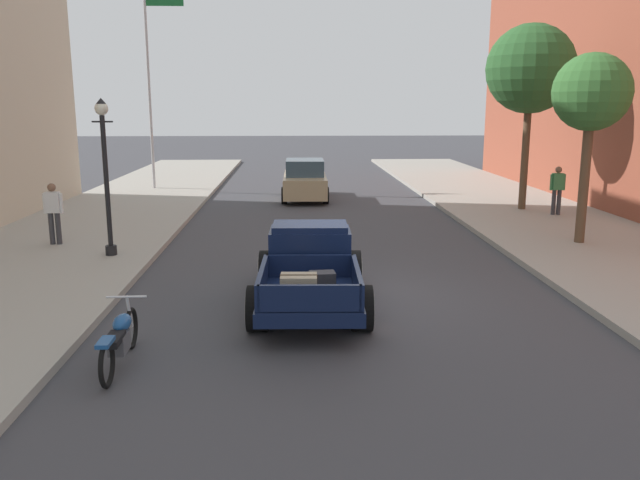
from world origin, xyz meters
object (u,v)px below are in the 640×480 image
at_px(street_lamp_near, 105,166).
at_px(street_tree_second, 531,70).
at_px(street_tree_nearest, 592,94).
at_px(car_background_tan, 305,181).
at_px(flagpole, 153,60).
at_px(pedestrian_sidewalk_right, 557,187).
at_px(pedestrian_sidewalk_left, 53,210).
at_px(hotrod_truck_navy, 310,266).
at_px(motorcycle_parked, 120,338).

relative_size(street_lamp_near, street_tree_second, 0.60).
bearing_deg(street_tree_nearest, car_background_tan, 127.49).
height_order(street_lamp_near, flagpole, flagpole).
bearing_deg(pedestrian_sidewalk_right, flagpole, 152.18).
height_order(car_background_tan, street_tree_nearest, street_tree_nearest).
distance_m(pedestrian_sidewalk_right, street_lamp_near, 14.67).
distance_m(pedestrian_sidewalk_left, street_tree_second, 16.15).
xyz_separation_m(car_background_tan, pedestrian_sidewalk_left, (-6.92, -9.17, 0.32)).
relative_size(pedestrian_sidewalk_left, street_tree_second, 0.26).
bearing_deg(hotrod_truck_navy, street_lamp_near, 142.78).
height_order(hotrod_truck_navy, car_background_tan, car_background_tan).
xyz_separation_m(pedestrian_sidewalk_right, street_tree_second, (-0.71, 1.30, 3.95)).
bearing_deg(hotrod_truck_navy, street_tree_nearest, 31.94).
relative_size(motorcycle_parked, street_lamp_near, 0.55).
height_order(flagpole, street_tree_second, flagpole).
height_order(pedestrian_sidewalk_left, pedestrian_sidewalk_right, same).
relative_size(hotrod_truck_navy, pedestrian_sidewalk_right, 3.02).
xyz_separation_m(motorcycle_parked, street_tree_nearest, (10.44, 7.71, 3.66)).
height_order(car_background_tan, flagpole, flagpole).
distance_m(flagpole, street_tree_nearest, 18.68).
bearing_deg(hotrod_truck_navy, car_background_tan, 89.20).
bearing_deg(hotrod_truck_navy, flagpole, 110.41).
distance_m(street_lamp_near, flagpole, 13.87).
distance_m(motorcycle_parked, street_tree_second, 17.92).
bearing_deg(flagpole, motorcycle_parked, -80.30).
height_order(hotrod_truck_navy, street_tree_nearest, street_tree_nearest).
bearing_deg(pedestrian_sidewalk_right, street_tree_second, 118.57).
bearing_deg(street_tree_nearest, street_lamp_near, -175.48).
relative_size(street_lamp_near, flagpole, 0.42).
bearing_deg(flagpole, pedestrian_sidewalk_right, -27.82).
xyz_separation_m(hotrod_truck_navy, motorcycle_parked, (-2.92, -3.02, -0.31)).
xyz_separation_m(car_background_tan, pedestrian_sidewalk_right, (8.49, -5.10, 0.32)).
relative_size(street_lamp_near, street_tree_nearest, 0.77).
bearing_deg(street_lamp_near, street_tree_second, 27.64).
relative_size(car_background_tan, pedestrian_sidewalk_left, 2.62).
height_order(pedestrian_sidewalk_left, street_tree_second, street_tree_second).
xyz_separation_m(pedestrian_sidewalk_left, flagpole, (0.37, 12.02, 4.68)).
bearing_deg(flagpole, hotrod_truck_navy, -69.59).
relative_size(car_background_tan, pedestrian_sidewalk_right, 2.62).
height_order(street_lamp_near, street_tree_nearest, street_tree_nearest).
distance_m(motorcycle_parked, pedestrian_sidewalk_left, 8.96).
xyz_separation_m(motorcycle_parked, street_lamp_near, (-1.96, 6.73, 1.94)).
bearing_deg(pedestrian_sidewalk_left, street_tree_second, 20.10).
xyz_separation_m(hotrod_truck_navy, car_background_tan, (0.20, 14.24, 0.01)).
relative_size(motorcycle_parked, street_tree_nearest, 0.42).
height_order(pedestrian_sidewalk_left, flagpole, flagpole).
bearing_deg(street_lamp_near, pedestrian_sidewalk_left, 143.66).
xyz_separation_m(motorcycle_parked, pedestrian_sidewalk_left, (-3.80, 8.08, 0.64)).
bearing_deg(car_background_tan, street_tree_second, -25.99).
bearing_deg(street_tree_second, street_tree_nearest, -94.55).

